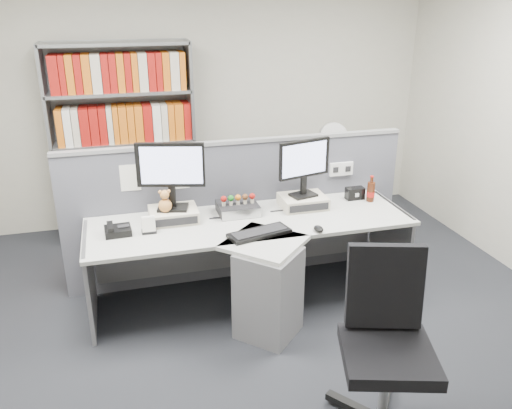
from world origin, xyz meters
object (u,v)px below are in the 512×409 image
object	(u,v)px
monitor_left	(171,170)
shelving_unit	(125,146)
mouse	(319,229)
desk_calendar	(149,226)
monitor_right	(304,163)
desk_phone	(117,230)
desktop_pc	(238,208)
desk	(258,262)
speaker	(355,193)
office_chair	(386,338)
filing_cabinet	(330,199)
cola_bottle	(371,192)
desk_fan	(333,140)
keyboard	(259,233)

from	to	relation	value
monitor_left	shelving_unit	xyz separation A→B (m)	(-0.31, 1.46, -0.17)
monitor_left	mouse	xyz separation A→B (m)	(1.04, -0.51, -0.40)
monitor_left	desk_calendar	distance (m)	0.46
monitor_right	desk_phone	world-z (taller)	monitor_right
desktop_pc	mouse	distance (m)	0.73
desk	speaker	world-z (taller)	speaker
desk	monitor_left	size ratio (longest dim) A/B	4.81
desktop_pc	office_chair	bearing A→B (deg)	-74.75
mouse	office_chair	xyz separation A→B (m)	(-0.05, -1.18, -0.17)
speaker	office_chair	size ratio (longest dim) A/B	0.15
monitor_left	shelving_unit	size ratio (longest dim) A/B	0.27
speaker	shelving_unit	world-z (taller)	shelving_unit
monitor_right	desktop_pc	size ratio (longest dim) A/B	1.50
monitor_left	desk_phone	bearing A→B (deg)	-161.20
monitor_left	mouse	world-z (taller)	monitor_left
monitor_right	speaker	bearing A→B (deg)	6.63
shelving_unit	filing_cabinet	distance (m)	2.24
cola_bottle	speaker	bearing A→B (deg)	141.10
mouse	office_chair	size ratio (longest dim) A/B	0.10
speaker	desk_fan	bearing A→B (deg)	78.99
desktop_pc	keyboard	distance (m)	0.46
speaker	office_chair	bearing A→B (deg)	-109.38
monitor_right	mouse	distance (m)	0.63
keyboard	filing_cabinet	xyz separation A→B (m)	(1.21, 1.46, -0.39)
monitor_left	desk_phone	size ratio (longest dim) A/B	2.66
monitor_right	office_chair	size ratio (longest dim) A/B	0.45
cola_bottle	shelving_unit	distance (m)	2.52
desktop_pc	filing_cabinet	bearing A→B (deg)	38.52
speaker	monitor_right	bearing A→B (deg)	-173.37
keyboard	office_chair	distance (m)	1.32
desk	desk_fan	bearing A→B (deg)	49.39
desktop_pc	keyboard	size ratio (longest dim) A/B	0.64
mouse	cola_bottle	bearing A→B (deg)	35.32
monitor_right	desk_fan	bearing A→B (deg)	55.61
speaker	filing_cabinet	size ratio (longest dim) A/B	0.23
desk_calendar	office_chair	distance (m)	1.93
speaker	shelving_unit	xyz separation A→B (m)	(-1.91, 1.41, 0.20)
desk_phone	speaker	size ratio (longest dim) A/B	1.28
filing_cabinet	office_chair	xyz separation A→B (m)	(-0.80, -2.71, 0.22)
filing_cabinet	monitor_left	bearing A→B (deg)	-150.48
desk_calendar	desk_fan	xyz separation A→B (m)	(2.01, 1.21, 0.23)
monitor_left	filing_cabinet	xyz separation A→B (m)	(1.79, 1.02, -0.79)
desktop_pc	speaker	xyz separation A→B (m)	(1.08, 0.05, 0.01)
desk_phone	speaker	distance (m)	2.06
monitor_left	desk_phone	xyz separation A→B (m)	(-0.44, -0.15, -0.39)
office_chair	mouse	bearing A→B (deg)	87.62
shelving_unit	office_chair	distance (m)	3.44
cola_bottle	monitor_right	bearing A→B (deg)	177.42
desk	desk_phone	size ratio (longest dim) A/B	12.82
desktop_pc	desk_fan	xyz separation A→B (m)	(1.26, 1.01, 0.24)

